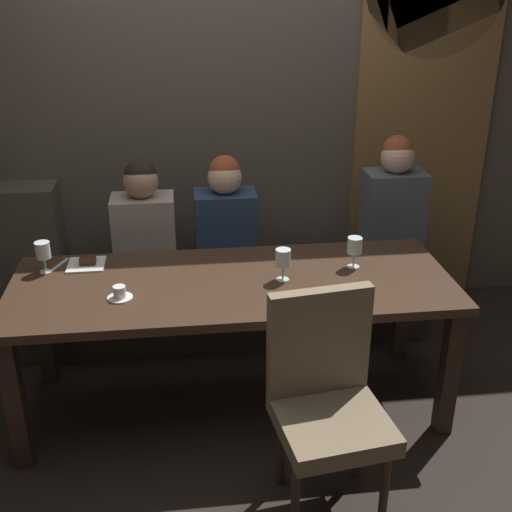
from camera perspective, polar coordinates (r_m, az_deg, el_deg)
ground at (r=3.58m, az=-1.92°, el=-12.90°), size 9.00×9.00×0.00m
back_wall_tiled at (r=4.13m, az=-3.78°, el=14.90°), size 6.00×0.12×3.00m
arched_door at (r=4.38m, az=14.74°, el=12.91°), size 0.90×0.05×2.55m
dining_table at (r=3.23m, az=-2.08°, el=-3.61°), size 2.20×0.84×0.74m
banquette_bench at (r=4.05m, az=-2.86°, el=-4.37°), size 2.50×0.44×0.45m
chair_near_side at (r=2.72m, az=6.29°, el=-11.98°), size 0.50×0.50×0.98m
diner_redhead at (r=3.80m, az=-9.93°, el=2.76°), size 0.36×0.24×0.74m
diner_bearded at (r=3.81m, az=-2.72°, el=3.21°), size 0.36×0.24×0.74m
diner_far_end at (r=4.01m, az=12.09°, el=4.40°), size 0.36×0.24×0.82m
wine_glass_far_left at (r=3.33m, az=8.76°, el=0.86°), size 0.08×0.08×0.16m
wine_glass_far_right at (r=3.41m, az=-18.43°, el=0.43°), size 0.08×0.08×0.16m
wine_glass_near_left at (r=3.16m, az=2.42°, el=-0.21°), size 0.08×0.08×0.16m
espresso_cup at (r=3.08m, az=-12.03°, el=-3.28°), size 0.12×0.12×0.06m
dessert_plate at (r=3.46m, az=-14.81°, el=-0.61°), size 0.19×0.19×0.05m
fork_on_table at (r=3.51m, az=-17.08°, el=-0.76°), size 0.08×0.16×0.01m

